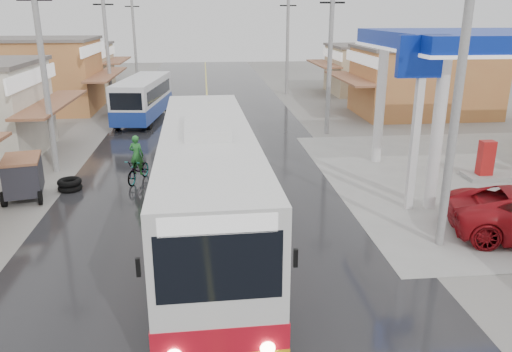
# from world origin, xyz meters

# --- Properties ---
(ground) EXTENTS (120.00, 120.00, 0.00)m
(ground) POSITION_xyz_m (0.00, 0.00, 0.00)
(ground) COLOR slate
(ground) RESTS_ON ground
(road) EXTENTS (12.00, 90.00, 0.02)m
(road) POSITION_xyz_m (0.00, 15.00, 0.01)
(road) COLOR black
(road) RESTS_ON ground
(centre_line) EXTENTS (0.15, 90.00, 0.01)m
(centre_line) POSITION_xyz_m (0.00, 15.00, 0.02)
(centre_line) COLOR #D8CC4C
(centre_line) RESTS_ON road
(shopfronts_right) EXTENTS (11.00, 44.00, 4.80)m
(shopfronts_right) POSITION_xyz_m (15.00, 12.00, 0.00)
(shopfronts_right) COLOR #B7B2A0
(shopfronts_right) RESTS_ON ground
(utility_poles_left) EXTENTS (1.60, 50.00, 8.00)m
(utility_poles_left) POSITION_xyz_m (-7.00, 16.00, 0.00)
(utility_poles_left) COLOR gray
(utility_poles_left) RESTS_ON ground
(utility_poles_right) EXTENTS (1.60, 36.00, 8.00)m
(utility_poles_right) POSITION_xyz_m (7.00, 15.00, 0.00)
(utility_poles_right) COLOR gray
(utility_poles_right) RESTS_ON ground
(coach_bus) EXTENTS (3.10, 12.76, 3.96)m
(coach_bus) POSITION_xyz_m (-0.13, 0.82, 1.91)
(coach_bus) COLOR silver
(coach_bus) RESTS_ON road
(second_bus) EXTENTS (3.26, 8.49, 2.75)m
(second_bus) POSITION_xyz_m (-4.25, 20.12, 1.48)
(second_bus) COLOR silver
(second_bus) RESTS_ON road
(cyclist) EXTENTS (1.25, 2.04, 2.08)m
(cyclist) POSITION_xyz_m (-3.08, 7.13, 0.68)
(cyclist) COLOR black
(cyclist) RESTS_ON ground
(tricycle_near) EXTENTS (1.85, 2.25, 1.66)m
(tricycle_near) POSITION_xyz_m (-7.22, 5.51, 0.95)
(tricycle_near) COLOR #26262D
(tricycle_near) RESTS_ON ground
(tyre_stack) EXTENTS (0.97, 0.97, 0.49)m
(tyre_stack) POSITION_xyz_m (-5.74, 6.29, 0.25)
(tyre_stack) COLOR black
(tyre_stack) RESTS_ON ground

